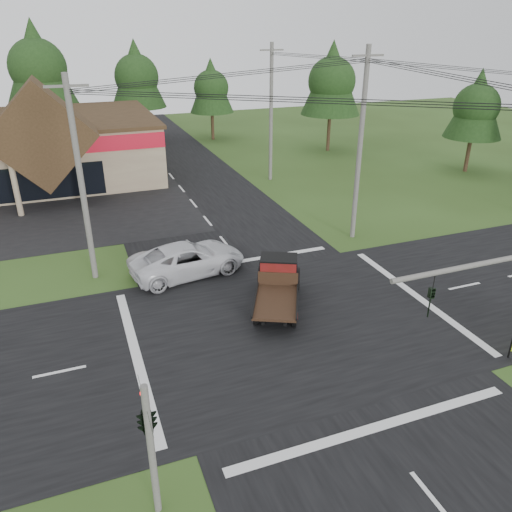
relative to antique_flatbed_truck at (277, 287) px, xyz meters
name	(u,v)px	position (x,y,z in m)	size (l,w,h in m)	color
ground	(290,323)	(0.01, -1.57, -1.11)	(120.00, 120.00, 0.00)	#2E4418
road_ns	(290,323)	(0.01, -1.57, -1.10)	(12.00, 120.00, 0.02)	black
road_ew	(290,323)	(0.01, -1.57, -1.10)	(120.00, 12.00, 0.02)	black
traffic_signal_corner	(146,409)	(-7.49, -8.89, 2.41)	(0.53, 2.48, 4.40)	#595651
utility_pole_nw	(81,181)	(-7.99, 6.43, 4.27)	(2.00, 0.30, 10.50)	#595651
utility_pole_ne	(360,146)	(8.01, 6.43, 4.77)	(2.00, 0.30, 11.50)	#595651
utility_pole_n	(271,113)	(8.01, 20.43, 4.62)	(2.00, 0.30, 11.20)	#595651
tree_row_c	(37,64)	(-9.99, 39.43, 7.61)	(7.28, 7.28, 13.13)	#332316
tree_row_d	(136,74)	(0.01, 40.43, 6.26)	(6.16, 6.16, 11.11)	#332316
tree_row_e	(211,86)	(8.01, 38.43, 4.92)	(5.04, 5.04, 9.09)	#332316
tree_side_ne	(332,79)	(18.01, 28.43, 6.26)	(6.16, 6.16, 11.11)	#332316
tree_side_e_near	(477,104)	(26.01, 16.43, 4.92)	(5.04, 5.04, 9.09)	#332316
antique_flatbed_truck	(277,287)	(0.00, 0.00, 0.00)	(2.04, 5.33, 2.23)	#55140C
white_pickup	(188,259)	(-3.15, 5.05, -0.24)	(2.89, 6.27, 1.74)	silver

